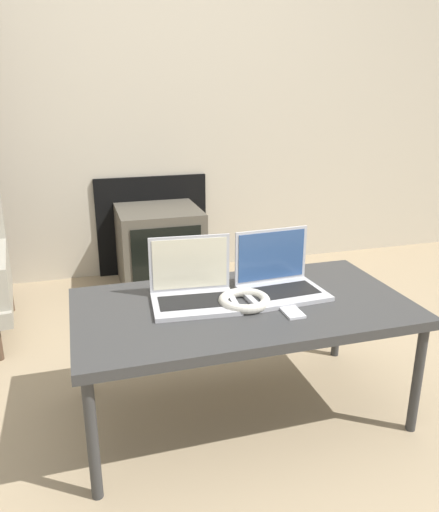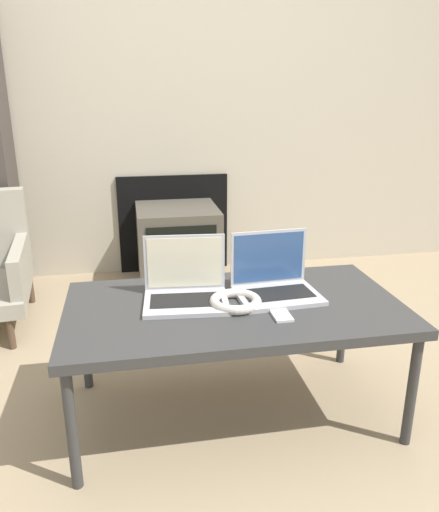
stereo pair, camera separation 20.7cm
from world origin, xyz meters
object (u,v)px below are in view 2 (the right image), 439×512
at_px(phone, 280,314).
at_px(tv, 178,246).
at_px(laptop_left, 186,287).
at_px(laptop_right, 274,281).
at_px(headphones, 235,301).

relative_size(phone, tv, 0.25).
bearing_deg(tv, laptop_left, -94.44).
xyz_separation_m(laptop_right, tv, (-0.24, 1.35, -0.26)).
bearing_deg(headphones, laptop_left, 152.36).
distance_m(phone, tv, 1.57).
relative_size(laptop_left, tv, 0.64).
bearing_deg(laptop_right, phone, -103.55).
bearing_deg(phone, headphones, 143.91).
height_order(phone, tv, tv).
height_order(laptop_left, phone, laptop_left).
relative_size(laptop_right, tv, 0.63).
distance_m(laptop_left, headphones, 0.19).
distance_m(laptop_right, headphones, 0.20).
distance_m(laptop_right, phone, 0.20).
height_order(laptop_right, headphones, laptop_right).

